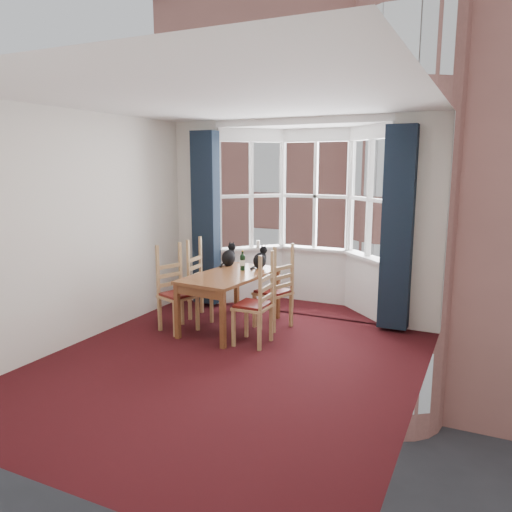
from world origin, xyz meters
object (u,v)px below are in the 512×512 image
Objects in this scene: chair_left_near at (174,294)px; chair_right_far at (278,294)px; cat_right at (260,259)px; wine_bottle at (243,261)px; chair_left_far at (200,285)px; cat_left at (229,257)px; candle_tall at (258,244)px; dining_table at (230,280)px; chair_right_near at (260,307)px.

chair_left_near and chair_right_far have the same top height.
cat_right is 0.27m from wine_bottle.
chair_left_far is 2.64× the size of cat_left.
candle_tall is at bearing 76.14° from chair_left_near.
cat_left is at bearing -175.97° from cat_right.
dining_table is 0.58m from cat_right.
cat_left reaches higher than wine_bottle.
dining_table is at bearing -80.44° from candle_tall.
wine_bottle reaches higher than candle_tall.
chair_right_far is 3.33× the size of wine_bottle.
candle_tall is (-0.43, 0.86, 0.06)m from cat_right.
chair_left_near is 1.27m from chair_right_near.
chair_right_far is at bearing -32.85° from cat_right.
dining_table is at bearing -59.99° from cat_left.
cat_right reaches higher than dining_table.
chair_right_far is 0.60m from cat_right.
wine_bottle is (-0.58, 0.69, 0.39)m from chair_right_near.
cat_left is 1.06× the size of cat_right.
cat_right reaches higher than chair_right_far.
dining_table is 5.55× the size of wine_bottle.
chair_left_near is at bearing -93.26° from chair_left_far.
dining_table is 13.20× the size of candle_tall.
chair_right_near is 1.08m from cat_right.
chair_left_far reaches higher than dining_table.
cat_right is (0.21, 0.50, 0.21)m from dining_table.
chair_left_near is 1.00× the size of chair_right_far.
dining_table is at bearing 146.29° from chair_right_near.
chair_left_near is 1.82m from candle_tall.
cat_left reaches higher than cat_right.
cat_left is (-0.27, 0.46, 0.22)m from dining_table.
chair_right_far is 0.96m from cat_left.
cat_right is (0.82, 0.25, 0.39)m from chair_left_far.
chair_right_near is 1.31m from cat_left.
candle_tall is (0.39, 1.11, 0.46)m from chair_left_far.
chair_right_near is 3.33× the size of wine_bottle.
chair_left_far is 1.00× the size of chair_right_near.
cat_left is at bearing 166.13° from chair_right_far.
cat_right is at bearing 114.50° from chair_right_near.
chair_right_near is (1.27, -0.05, 0.00)m from chair_left_near.
cat_right is at bearing 16.80° from chair_left_far.
chair_right_near is 2.78× the size of cat_right.
chair_left_far is (0.03, 0.61, 0.00)m from chair_left_near.
cat_left is 0.89m from candle_tall.
cat_right is at bearing -63.14° from candle_tall.
chair_right_far is 0.67m from wine_bottle.
cat_left is (0.38, 0.82, 0.40)m from chair_left_near.
chair_left_near is 1.27m from cat_right.
chair_left_near is 7.91× the size of candle_tall.
cat_left is (0.35, 0.21, 0.40)m from chair_left_far.
candle_tall is (0.04, 0.89, 0.05)m from cat_left.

